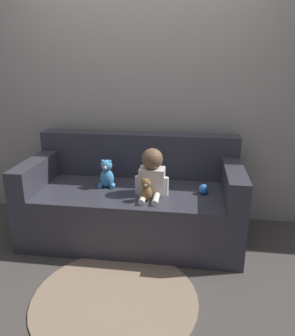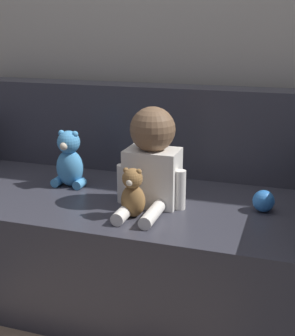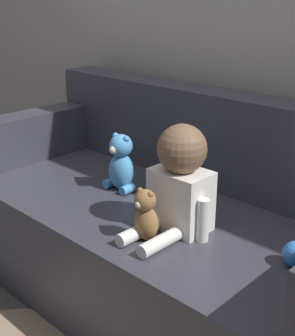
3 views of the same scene
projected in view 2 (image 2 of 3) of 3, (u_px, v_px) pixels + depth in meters
name	position (u px, v px, depth m)	size (l,w,h in m)	color
ground_plane	(120.00, 287.00, 2.18)	(12.00, 12.00, 0.00)	#4C4742
couch	(122.00, 218.00, 2.13)	(1.89, 0.87, 0.90)	#383842
person_baby	(152.00, 161.00, 1.84)	(0.28, 0.35, 0.40)	white
teddy_bear_brown	(133.00, 193.00, 1.74)	(0.09, 0.09, 0.19)	olive
plush_toy_side	(69.00, 160.00, 2.07)	(0.15, 0.12, 0.25)	#4C9EDB
toy_ball	(264.00, 201.00, 1.81)	(0.09, 0.09, 0.09)	#337FDB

